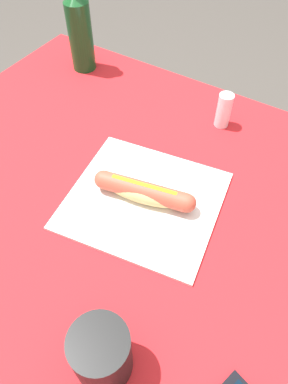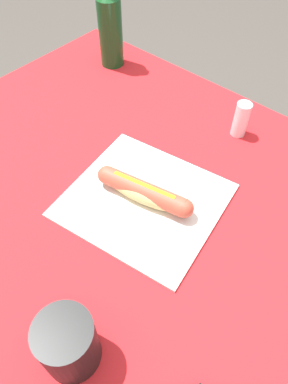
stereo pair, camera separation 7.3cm
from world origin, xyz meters
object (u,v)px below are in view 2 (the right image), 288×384
Objects in this scene: salt_shaker at (241,119)px; drinking_cup at (68,344)px; hot_dog at (144,192)px; soda_bottle at (110,27)px.

drinking_cup is at bearing 97.57° from salt_shaker.
drinking_cup reaches higher than salt_shaker.
salt_shaker is (-0.04, -0.31, 0.01)m from hot_dog.
hot_dog is 0.84× the size of soda_bottle.
hot_dog is 2.44× the size of salt_shaker.
salt_shaker is at bearing -82.43° from drinking_cup.
drinking_cup is (-0.12, 0.30, 0.02)m from hot_dog.
drinking_cup is (-0.54, 0.64, -0.06)m from soda_bottle.
soda_bottle reaches higher than salt_shaker.
hot_dog is at bearing 83.51° from salt_shaker.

